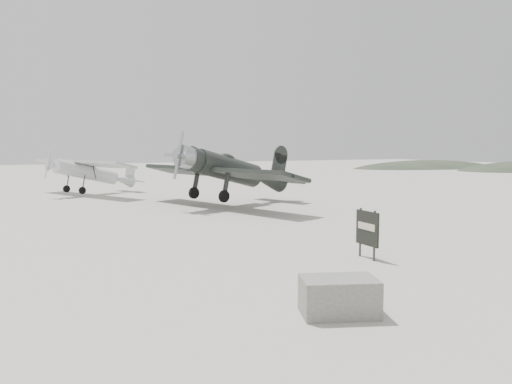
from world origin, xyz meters
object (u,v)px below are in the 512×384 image
(equipment_block, at_px, (339,296))
(sign_board, at_px, (367,229))
(highwing_monoplane, at_px, (90,170))
(lowwing_monoplane, at_px, (233,171))

(equipment_block, distance_m, sign_board, 5.29)
(equipment_block, bearing_deg, highwing_monoplane, 92.04)
(lowwing_monoplane, height_order, equipment_block, lowwing_monoplane)
(highwing_monoplane, bearing_deg, lowwing_monoplane, -83.05)
(sign_board, bearing_deg, lowwing_monoplane, 84.88)
(lowwing_monoplane, distance_m, sign_board, 14.17)
(lowwing_monoplane, xyz_separation_m, sign_board, (-1.69, -14.03, -1.08))
(highwing_monoplane, distance_m, equipment_block, 27.90)
(lowwing_monoplane, bearing_deg, highwing_monoplane, 103.94)
(highwing_monoplane, bearing_deg, equipment_block, -113.34)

